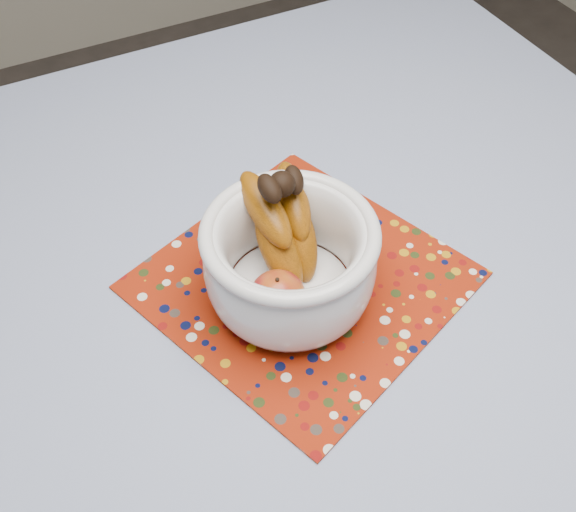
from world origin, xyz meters
The scene contains 4 objects.
table centered at (0.00, 0.00, 0.67)m, with size 1.20×1.20×0.75m.
tablecloth centered at (0.00, 0.00, 0.76)m, with size 1.32×1.32×0.01m, color slate.
placemat centered at (-0.01, 0.02, 0.76)m, with size 0.37×0.37×0.00m, color maroon.
fruit_bowl centered at (-0.03, 0.01, 0.84)m, with size 0.22×0.24×0.18m.
Camera 1 is at (-0.28, -0.48, 1.47)m, focal length 42.00 mm.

